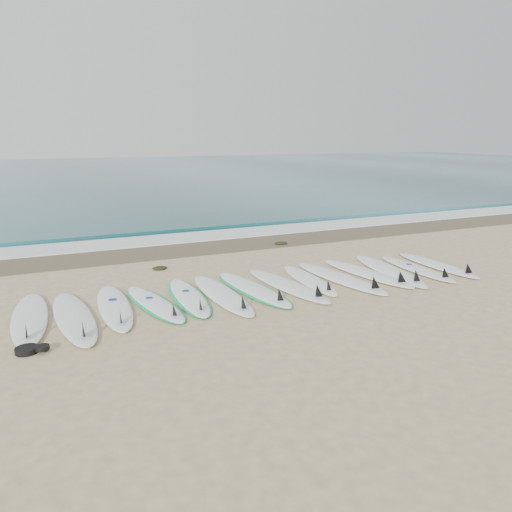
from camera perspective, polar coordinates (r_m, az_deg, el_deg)
name	(u,v)px	position (r m, az deg, el deg)	size (l,w,h in m)	color
ground	(269,289)	(9.97, 1.49, -3.79)	(120.00, 120.00, 0.00)	tan
ocean	(86,174)	(41.36, -18.84, 8.88)	(120.00, 55.00, 0.03)	#235D66
wet_sand_band	(203,247)	(13.65, -6.05, 0.98)	(120.00, 1.80, 0.01)	brown
foam_band	(188,237)	(14.95, -7.77, 2.11)	(120.00, 1.40, 0.04)	silver
wave_crest	(174,228)	(16.36, -9.30, 3.17)	(120.00, 1.00, 0.10)	#235D66
surfboard_0	(30,318)	(9.05, -24.46, -6.51)	(0.69, 2.76, 0.35)	white
surfboard_1	(74,318)	(8.81, -20.04, -6.63)	(0.74, 2.87, 0.36)	white
surfboard_2	(115,307)	(9.12, -15.84, -5.63)	(0.67, 2.65, 0.34)	white
surfboard_3	(155,304)	(9.17, -11.48, -5.35)	(0.94, 2.46, 0.30)	white
surfboard_4	(189,297)	(9.43, -7.66, -4.66)	(0.75, 2.49, 0.31)	white
surfboard_5	(223,295)	(9.44, -3.76, -4.45)	(0.61, 2.76, 0.35)	white
surfboard_6	(254,289)	(9.80, -0.27, -3.79)	(0.93, 2.73, 0.34)	white
surfboard_7	(289,285)	(10.01, 3.79, -3.38)	(0.89, 2.79, 0.35)	white
surfboard_8	(310,280)	(10.43, 6.22, -2.76)	(0.71, 2.43, 0.31)	white
surfboard_9	(342,278)	(10.64, 9.78, -2.50)	(0.91, 2.88, 0.36)	white
surfboard_10	(368,273)	(11.13, 12.72, -1.93)	(0.91, 2.76, 0.35)	white
surfboard_11	(391,271)	(11.45, 15.13, -1.62)	(1.00, 2.92, 0.37)	white
surfboard_12	(418,269)	(11.81, 18.02, -1.40)	(0.62, 2.49, 0.32)	white
surfboard_13	(439,265)	(12.29, 20.16, -0.98)	(0.58, 2.57, 0.33)	white
seaweed_near	(160,268)	(11.59, -10.95, -1.35)	(0.35, 0.27, 0.07)	black
seaweed_far	(281,243)	(13.98, 2.87, 1.48)	(0.39, 0.30, 0.08)	black
leash_coil	(30,349)	(7.83, -24.40, -9.70)	(0.46, 0.36, 0.11)	black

